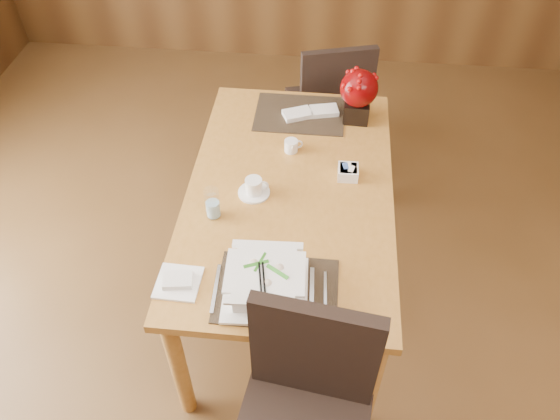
# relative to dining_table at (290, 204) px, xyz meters

# --- Properties ---
(ground) EXTENTS (6.00, 6.00, 0.00)m
(ground) POSITION_rel_dining_table_xyz_m (0.00, -0.60, -0.65)
(ground) COLOR brown
(ground) RESTS_ON ground
(dining_table) EXTENTS (0.90, 1.50, 0.75)m
(dining_table) POSITION_rel_dining_table_xyz_m (0.00, 0.00, 0.00)
(dining_table) COLOR #BC7F34
(dining_table) RESTS_ON ground
(placemat_near) EXTENTS (0.45, 0.33, 0.01)m
(placemat_near) POSITION_rel_dining_table_xyz_m (0.00, -0.55, 0.10)
(placemat_near) COLOR black
(placemat_near) RESTS_ON dining_table
(placemat_far) EXTENTS (0.45, 0.33, 0.01)m
(placemat_far) POSITION_rel_dining_table_xyz_m (0.00, 0.55, 0.10)
(placemat_far) COLOR black
(placemat_far) RESTS_ON dining_table
(soup_setting) EXTENTS (0.32, 0.32, 0.12)m
(soup_setting) POSITION_rel_dining_table_xyz_m (-0.04, -0.56, 0.16)
(soup_setting) COLOR white
(soup_setting) RESTS_ON dining_table
(coffee_cup) EXTENTS (0.14, 0.14, 0.08)m
(coffee_cup) POSITION_rel_dining_table_xyz_m (-0.15, -0.05, 0.13)
(coffee_cup) COLOR white
(coffee_cup) RESTS_ON dining_table
(water_glass) EXTENTS (0.07, 0.07, 0.14)m
(water_glass) POSITION_rel_dining_table_xyz_m (-0.30, -0.19, 0.17)
(water_glass) COLOR white
(water_glass) RESTS_ON dining_table
(creamer_jug) EXTENTS (0.10, 0.10, 0.06)m
(creamer_jug) POSITION_rel_dining_table_xyz_m (-0.02, 0.26, 0.13)
(creamer_jug) COLOR white
(creamer_jug) RESTS_ON dining_table
(sugar_caddy) EXTENTS (0.09, 0.09, 0.05)m
(sugar_caddy) POSITION_rel_dining_table_xyz_m (0.25, 0.10, 0.12)
(sugar_caddy) COLOR white
(sugar_caddy) RESTS_ON dining_table
(berry_decor) EXTENTS (0.19, 0.19, 0.27)m
(berry_decor) POSITION_rel_dining_table_xyz_m (0.28, 0.54, 0.25)
(berry_decor) COLOR black
(berry_decor) RESTS_ON dining_table
(napkins_far) EXTENTS (0.30, 0.18, 0.02)m
(napkins_far) POSITION_rel_dining_table_xyz_m (0.07, 0.55, 0.12)
(napkins_far) COLOR white
(napkins_far) RESTS_ON dining_table
(bread_plate) EXTENTS (0.17, 0.17, 0.01)m
(bread_plate) POSITION_rel_dining_table_xyz_m (-0.37, -0.55, 0.10)
(bread_plate) COLOR white
(bread_plate) RESTS_ON dining_table
(near_chair) EXTENTS (0.52, 0.52, 1.00)m
(near_chair) POSITION_rel_dining_table_xyz_m (0.14, -0.90, -0.09)
(near_chair) COLOR black
(near_chair) RESTS_ON ground
(far_chair) EXTENTS (0.54, 0.54, 0.93)m
(far_chair) POSITION_rel_dining_table_xyz_m (0.15, 0.99, -0.13)
(far_chair) COLOR black
(far_chair) RESTS_ON ground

